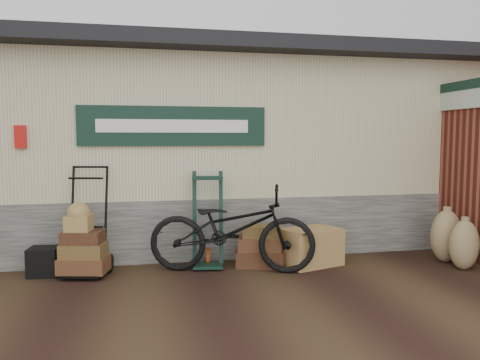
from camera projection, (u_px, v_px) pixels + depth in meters
name	position (u px, v px, depth m)	size (l,w,h in m)	color
ground	(205.00, 282.00, 5.81)	(80.00, 80.00, 0.00)	black
station_building	(185.00, 148.00, 8.34)	(14.40, 4.10, 3.20)	#4C4C47
brick_outbuilding	(475.00, 167.00, 7.79)	(1.71, 4.51, 2.62)	maroon
porter_trolley	(87.00, 219.00, 6.11)	(0.72, 0.54, 1.44)	black
green_barrow	(208.00, 220.00, 6.46)	(0.48, 0.40, 1.32)	black
suitcase_stack	(260.00, 245.00, 6.52)	(0.65, 0.41, 0.58)	#341710
wicker_hamper	(311.00, 247.00, 6.57)	(0.79, 0.52, 0.52)	olive
black_trunk	(44.00, 262.00, 6.06)	(0.37, 0.32, 0.37)	black
bicycle	(232.00, 224.00, 6.20)	(2.21, 0.77, 1.29)	black
burlap_sack_left	(446.00, 236.00, 6.72)	(0.47, 0.40, 0.75)	olive
burlap_sack_right	(464.00, 245.00, 6.34)	(0.42, 0.36, 0.68)	olive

